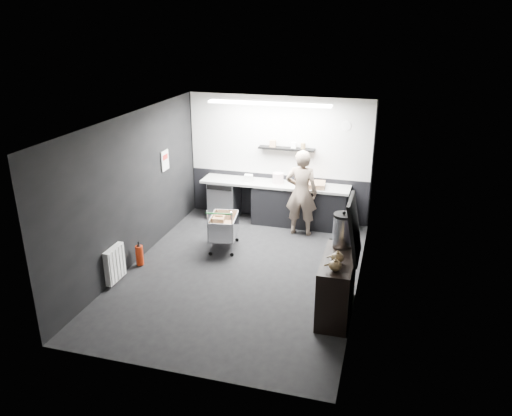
# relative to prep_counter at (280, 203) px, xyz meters

# --- Properties ---
(floor) EXTENTS (5.50, 5.50, 0.00)m
(floor) POSITION_rel_prep_counter_xyz_m (-0.14, -2.42, -0.46)
(floor) COLOR black
(floor) RESTS_ON ground
(ceiling) EXTENTS (5.50, 5.50, 0.00)m
(ceiling) POSITION_rel_prep_counter_xyz_m (-0.14, -2.42, 2.24)
(ceiling) COLOR silver
(ceiling) RESTS_ON wall_back
(wall_back) EXTENTS (5.50, 0.00, 5.50)m
(wall_back) POSITION_rel_prep_counter_xyz_m (-0.14, 0.33, 0.89)
(wall_back) COLOR black
(wall_back) RESTS_ON floor
(wall_front) EXTENTS (5.50, 0.00, 5.50)m
(wall_front) POSITION_rel_prep_counter_xyz_m (-0.14, -5.17, 0.89)
(wall_front) COLOR black
(wall_front) RESTS_ON floor
(wall_left) EXTENTS (0.00, 5.50, 5.50)m
(wall_left) POSITION_rel_prep_counter_xyz_m (-2.14, -2.42, 0.89)
(wall_left) COLOR black
(wall_left) RESTS_ON floor
(wall_right) EXTENTS (0.00, 5.50, 5.50)m
(wall_right) POSITION_rel_prep_counter_xyz_m (1.86, -2.42, 0.89)
(wall_right) COLOR black
(wall_right) RESTS_ON floor
(kitchen_wall_panel) EXTENTS (3.95, 0.02, 1.70)m
(kitchen_wall_panel) POSITION_rel_prep_counter_xyz_m (-0.14, 0.31, 1.39)
(kitchen_wall_panel) COLOR silver
(kitchen_wall_panel) RESTS_ON wall_back
(dado_panel) EXTENTS (3.95, 0.02, 1.00)m
(dado_panel) POSITION_rel_prep_counter_xyz_m (-0.14, 0.31, 0.04)
(dado_panel) COLOR black
(dado_panel) RESTS_ON wall_back
(floating_shelf) EXTENTS (1.20, 0.22, 0.04)m
(floating_shelf) POSITION_rel_prep_counter_xyz_m (0.06, 0.20, 1.16)
(floating_shelf) COLOR black
(floating_shelf) RESTS_ON wall_back
(wall_clock) EXTENTS (0.20, 0.03, 0.20)m
(wall_clock) POSITION_rel_prep_counter_xyz_m (1.26, 0.30, 1.69)
(wall_clock) COLOR white
(wall_clock) RESTS_ON wall_back
(poster) EXTENTS (0.02, 0.30, 0.40)m
(poster) POSITION_rel_prep_counter_xyz_m (-2.12, -1.12, 1.09)
(poster) COLOR white
(poster) RESTS_ON wall_left
(poster_red_band) EXTENTS (0.02, 0.22, 0.10)m
(poster_red_band) POSITION_rel_prep_counter_xyz_m (-2.11, -1.12, 1.16)
(poster_red_band) COLOR red
(poster_red_band) RESTS_ON poster
(radiator) EXTENTS (0.10, 0.50, 0.60)m
(radiator) POSITION_rel_prep_counter_xyz_m (-2.08, -3.32, -0.11)
(radiator) COLOR white
(radiator) RESTS_ON wall_left
(ceiling_strip) EXTENTS (2.40, 0.20, 0.04)m
(ceiling_strip) POSITION_rel_prep_counter_xyz_m (-0.14, -0.57, 2.21)
(ceiling_strip) COLOR white
(ceiling_strip) RESTS_ON ceiling
(prep_counter) EXTENTS (3.20, 0.61, 0.90)m
(prep_counter) POSITION_rel_prep_counter_xyz_m (0.00, 0.00, 0.00)
(prep_counter) COLOR black
(prep_counter) RESTS_ON floor
(person) EXTENTS (0.66, 0.44, 1.78)m
(person) POSITION_rel_prep_counter_xyz_m (0.53, -0.45, 0.43)
(person) COLOR #BDAC95
(person) RESTS_ON floor
(shopping_cart) EXTENTS (0.61, 0.90, 0.90)m
(shopping_cart) POSITION_rel_prep_counter_xyz_m (-0.76, -1.55, -0.03)
(shopping_cart) COLOR silver
(shopping_cart) RESTS_ON floor
(sideboard) EXTENTS (0.53, 1.23, 1.85)m
(sideboard) POSITION_rel_prep_counter_xyz_m (1.62, -3.21, 0.13)
(sideboard) COLOR black
(sideboard) RESTS_ON floor
(fire_extinguisher) EXTENTS (0.14, 0.14, 0.45)m
(fire_extinguisher) POSITION_rel_prep_counter_xyz_m (-1.99, -2.65, -0.24)
(fire_extinguisher) COLOR #B2280B
(fire_extinguisher) RESTS_ON floor
(cardboard_box) EXTENTS (0.55, 0.44, 0.10)m
(cardboard_box) POSITION_rel_prep_counter_xyz_m (0.68, -0.05, 0.49)
(cardboard_box) COLOR #A07955
(cardboard_box) RESTS_ON prep_counter
(pink_tub) EXTENTS (0.23, 0.23, 0.23)m
(pink_tub) POSITION_rel_prep_counter_xyz_m (-0.06, 0.00, 0.56)
(pink_tub) COLOR white
(pink_tub) RESTS_ON prep_counter
(white_container) EXTENTS (0.19, 0.16, 0.15)m
(white_container) POSITION_rel_prep_counter_xyz_m (-0.70, -0.05, 0.52)
(white_container) COLOR white
(white_container) RESTS_ON prep_counter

